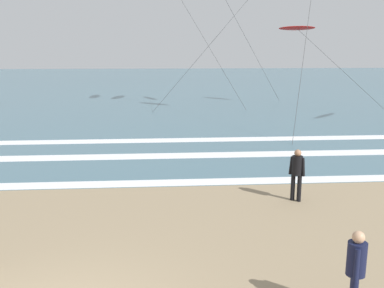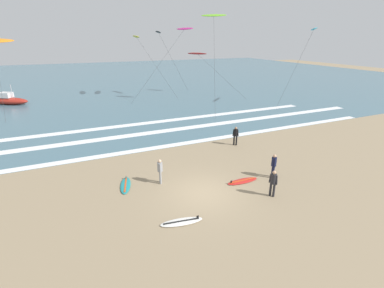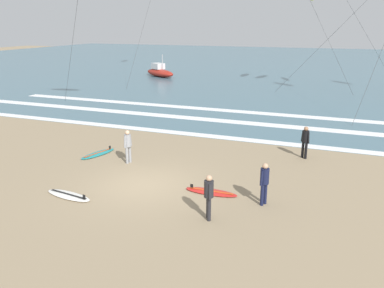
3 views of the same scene
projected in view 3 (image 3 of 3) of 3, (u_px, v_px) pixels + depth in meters
The scene contains 13 objects.
ground_plane at pixel (144, 185), 16.17m from camera, with size 160.00×160.00×0.00m, color #937F60.
ocean_surface at pixel (297, 64), 63.01m from camera, with size 140.00×90.00×0.01m, color #476B7A.
wave_foam_shoreline at pixel (209, 136), 23.13m from camera, with size 44.91×0.75×0.01m, color white.
wave_foam_mid_break at pixel (205, 119), 27.11m from camera, with size 53.60×0.99×0.01m, color white.
wave_foam_outer_break at pixel (246, 112), 29.33m from camera, with size 40.04×0.98×0.01m, color white.
surfer_foreground_main at pixel (305, 139), 19.12m from camera, with size 0.46×0.38×1.60m.
surfer_mid_group at pixel (209, 193), 13.08m from camera, with size 0.32×0.49×1.60m.
surfer_left_near at pixel (264, 180), 14.17m from camera, with size 0.32×0.50×1.60m.
surfer_right_near at pixel (128, 144), 18.46m from camera, with size 0.32×0.51×1.60m.
surfboard_near_water at pixel (69, 195), 15.10m from camera, with size 2.17×0.90×0.25m.
surfboard_right_spare at pixel (98, 154), 19.90m from camera, with size 1.09×2.18×0.25m.
surfboard_left_pile at pixel (211, 192), 15.40m from camera, with size 2.11×0.62×0.25m.
offshore_boat at pixel (160, 72), 48.62m from camera, with size 5.31×4.20×2.70m.
Camera 3 is at (7.17, -13.27, 6.37)m, focal length 36.91 mm.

